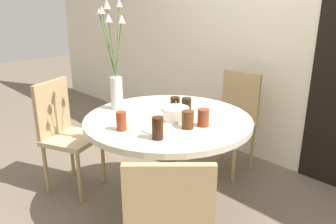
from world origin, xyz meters
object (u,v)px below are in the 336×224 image
object	(u,v)px
chair_near_front	(234,115)
drink_glass_4	(203,118)
birthday_cake	(175,114)
drink_glass_3	(121,121)
side_plate	(158,129)
drink_glass_1	(175,104)
drink_glass_5	(186,107)
drink_glass_0	(158,128)
flower_vase	(115,70)
chair_far_back	(64,129)
drink_glass_2	(188,120)

from	to	relation	value
chair_near_front	drink_glass_4	xyz separation A→B (m)	(0.37, -0.89, 0.29)
birthday_cake	drink_glass_3	bearing A→B (deg)	-105.36
chair_near_front	drink_glass_3	bearing A→B (deg)	-92.64
side_plate	drink_glass_4	world-z (taller)	drink_glass_4
drink_glass_1	drink_glass_5	size ratio (longest dim) A/B	0.89
side_plate	drink_glass_0	bearing A→B (deg)	-43.50
flower_vase	drink_glass_4	distance (m)	0.77
chair_near_front	flower_vase	size ratio (longest dim) A/B	1.17
chair_far_back	drink_glass_1	distance (m)	1.00
drink_glass_5	drink_glass_4	bearing A→B (deg)	-19.62
chair_far_back	drink_glass_5	xyz separation A→B (m)	(0.91, 0.52, 0.29)
drink_glass_3	side_plate	bearing A→B (deg)	48.56
chair_far_back	drink_glass_3	distance (m)	0.89
drink_glass_2	flower_vase	bearing A→B (deg)	-171.46
chair_far_back	drink_glass_5	distance (m)	1.09
chair_near_front	drink_glass_3	distance (m)	1.36
chair_far_back	drink_glass_0	bearing A→B (deg)	-110.33
drink_glass_3	drink_glass_5	size ratio (longest dim) A/B	0.97
drink_glass_2	side_plate	bearing A→B (deg)	-125.90
drink_glass_1	drink_glass_4	xyz separation A→B (m)	(0.34, -0.08, 0.00)
flower_vase	drink_glass_2	bearing A→B (deg)	8.54
flower_vase	drink_glass_2	xyz separation A→B (m)	(0.65, 0.10, -0.25)
drink_glass_0	drink_glass_4	xyz separation A→B (m)	(0.04, 0.37, -0.01)
birthday_cake	flower_vase	xyz separation A→B (m)	(-0.49, -0.15, 0.26)
side_plate	drink_glass_1	world-z (taller)	drink_glass_1
drink_glass_0	drink_glass_3	bearing A→B (deg)	-164.81
drink_glass_5	chair_near_front	bearing A→B (deg)	99.77
drink_glass_0	flower_vase	bearing A→B (deg)	166.13
drink_glass_3	drink_glass_4	world-z (taller)	drink_glass_3
birthday_cake	drink_glass_3	distance (m)	0.40
chair_far_back	drink_glass_0	size ratio (longest dim) A/B	6.88
drink_glass_0	drink_glass_2	world-z (taller)	drink_glass_0
side_plate	drink_glass_1	distance (m)	0.39
birthday_cake	drink_glass_4	xyz separation A→B (m)	(0.20, 0.06, 0.01)
drink_glass_2	drink_glass_4	size ratio (longest dim) A/B	1.02
chair_near_front	drink_glass_1	world-z (taller)	chair_near_front
chair_far_back	side_plate	world-z (taller)	chair_far_back
flower_vase	drink_glass_2	world-z (taller)	flower_vase
side_plate	drink_glass_4	xyz separation A→B (m)	(0.15, 0.26, 0.05)
drink_glass_0	drink_glass_1	xyz separation A→B (m)	(-0.30, 0.44, -0.01)
birthday_cake	drink_glass_2	xyz separation A→B (m)	(0.16, -0.05, 0.01)
birthday_cake	flower_vase	size ratio (longest dim) A/B	0.23
birthday_cake	drink_glass_2	bearing A→B (deg)	-17.12
drink_glass_2	drink_glass_3	bearing A→B (deg)	-128.96
drink_glass_2	drink_glass_5	xyz separation A→B (m)	(-0.19, 0.19, 0.00)
drink_glass_3	drink_glass_2	bearing A→B (deg)	51.04
drink_glass_3	chair_near_front	bearing A→B (deg)	92.66
drink_glass_4	drink_glass_5	world-z (taller)	drink_glass_5
chair_near_front	drink_glass_3	xyz separation A→B (m)	(0.06, -1.33, 0.29)
drink_glass_3	birthday_cake	bearing A→B (deg)	74.64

